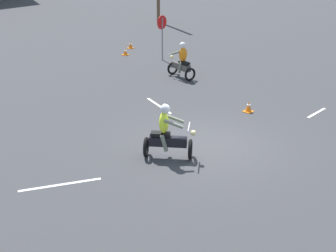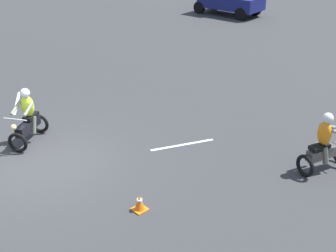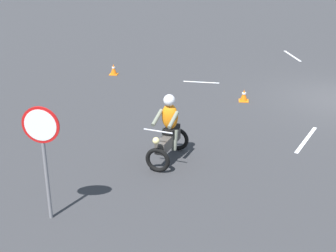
% 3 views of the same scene
% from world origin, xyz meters
% --- Properties ---
extents(motorcycle_rider_background, '(0.95, 1.56, 1.66)m').
position_xyz_m(motorcycle_rider_background, '(5.26, 5.22, 0.73)').
color(motorcycle_rider_background, black).
rests_on(motorcycle_rider_background, ground).
extents(stop_sign, '(0.70, 0.08, 2.30)m').
position_xyz_m(stop_sign, '(7.19, 8.06, 1.63)').
color(stop_sign, slate).
rests_on(stop_sign, ground).
extents(traffic_cone_near_right, '(0.32, 0.32, 0.40)m').
position_xyz_m(traffic_cone_near_right, '(3.37, 0.55, 0.19)').
color(traffic_cone_near_right, orange).
rests_on(traffic_cone_near_right, ground).
extents(traffic_cone_mid_left, '(0.32, 0.32, 0.43)m').
position_xyz_m(traffic_cone_mid_left, '(8.41, -2.01, 0.21)').
color(traffic_cone_mid_left, orange).
rests_on(traffic_cone_mid_left, ground).
extents(lane_stripe_e, '(1.35, 0.16, 0.01)m').
position_xyz_m(lane_stripe_e, '(4.91, -1.42, 0.00)').
color(lane_stripe_e, silver).
rests_on(lane_stripe_e, ground).
extents(lane_stripe_n, '(0.84, 1.86, 0.01)m').
position_xyz_m(lane_stripe_n, '(1.75, 3.53, 0.00)').
color(lane_stripe_n, silver).
rests_on(lane_stripe_n, ground).
extents(lane_stripe_s, '(0.61, 2.04, 0.01)m').
position_xyz_m(lane_stripe_s, '(1.06, -6.12, 0.00)').
color(lane_stripe_s, silver).
rests_on(lane_stripe_s, ground).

